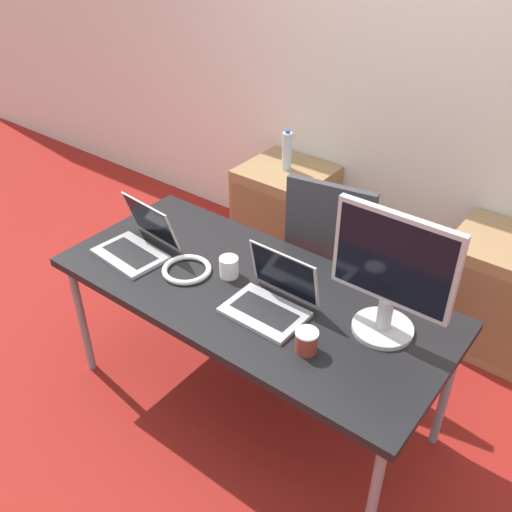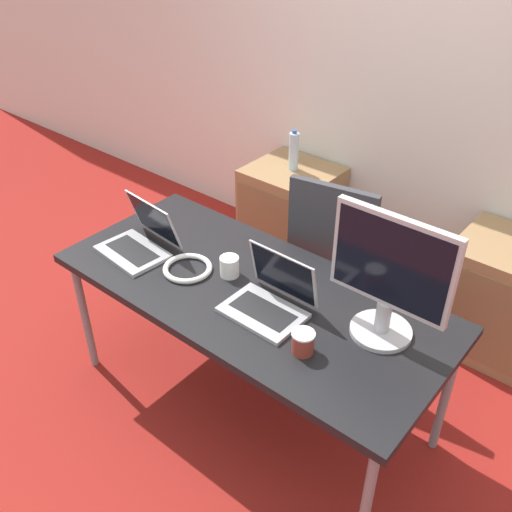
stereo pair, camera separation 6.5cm
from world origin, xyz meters
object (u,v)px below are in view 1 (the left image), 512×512
object	(u,v)px
cabinet_right	(496,293)
coffee_cup_white	(229,267)
laptop_left	(271,299)
coffee_cup_brown	(306,341)
monitor	(391,275)
water_bottle	(287,151)
laptop_right	(137,243)
cable_coil	(187,269)
cabinet_left	(285,213)
office_chair	(336,279)

from	to	relation	value
cabinet_right	coffee_cup_white	xyz separation A→B (m)	(-0.90, -1.17, 0.44)
laptop_left	coffee_cup_brown	size ratio (longest dim) A/B	3.57
cabinet_right	monitor	world-z (taller)	monitor
water_bottle	laptop_right	world-z (taller)	laptop_right
coffee_cup_white	cable_coil	world-z (taller)	coffee_cup_white
coffee_cup_white	laptop_right	bearing A→B (deg)	-165.72
laptop_left	coffee_cup_white	xyz separation A→B (m)	(-0.29, 0.07, -0.00)
monitor	coffee_cup_white	size ratio (longest dim) A/B	5.64
cabinet_left	water_bottle	distance (m)	0.45
office_chair	laptop_left	size ratio (longest dim) A/B	3.13
laptop_right	laptop_left	bearing A→B (deg)	3.52
laptop_left	cabinet_right	bearing A→B (deg)	63.72
monitor	coffee_cup_brown	distance (m)	0.40
cabinet_right	laptop_right	world-z (taller)	laptop_right
laptop_left	laptop_right	size ratio (longest dim) A/B	0.95
cabinet_left	laptop_right	xyz separation A→B (m)	(0.04, -1.29, 0.45)
laptop_left	cabinet_left	bearing A→B (deg)	122.67
water_bottle	monitor	world-z (taller)	monitor
office_chair	laptop_right	bearing A→B (deg)	-128.68
laptop_left	coffee_cup_white	world-z (taller)	laptop_left
water_bottle	cable_coil	distance (m)	1.32
cabinet_right	laptop_right	xyz separation A→B (m)	(-1.37, -1.29, 0.45)
monitor	cable_coil	xyz separation A→B (m)	(-0.89, -0.19, -0.26)
laptop_left	coffee_cup_white	bearing A→B (deg)	165.86
water_bottle	laptop_left	bearing A→B (deg)	-57.38
cabinet_right	monitor	distance (m)	1.28
coffee_cup_brown	monitor	bearing A→B (deg)	58.13
laptop_left	coffee_cup_brown	xyz separation A→B (m)	(0.25, -0.12, -0.00)
cabinet_left	laptop_right	size ratio (longest dim) A/B	1.86
office_chair	coffee_cup_white	xyz separation A→B (m)	(-0.18, -0.69, 0.39)
cabinet_left	laptop_left	world-z (taller)	laptop_left
laptop_right	office_chair	bearing A→B (deg)	51.32
office_chair	monitor	size ratio (longest dim) A/B	1.96
monitor	coffee_cup_brown	size ratio (longest dim) A/B	5.69
water_bottle	monitor	distance (m)	1.65
cabinet_right	laptop_left	size ratio (longest dim) A/B	1.96
monitor	cable_coil	world-z (taller)	monitor
laptop_left	cable_coil	xyz separation A→B (m)	(-0.46, -0.02, -0.04)
office_chair	water_bottle	xyz separation A→B (m)	(-0.69, 0.49, 0.40)
office_chair	water_bottle	distance (m)	0.93
coffee_cup_white	laptop_left	bearing A→B (deg)	-14.14
laptop_right	coffee_cup_white	size ratio (longest dim) A/B	3.73
coffee_cup_white	office_chair	bearing A→B (deg)	75.61
monitor	coffee_cup_brown	xyz separation A→B (m)	(-0.18, -0.28, -0.23)
cabinet_left	laptop_left	xyz separation A→B (m)	(0.80, -1.24, 0.45)
laptop_right	coffee_cup_white	world-z (taller)	laptop_right
coffee_cup_brown	water_bottle	bearing A→B (deg)	127.59
monitor	coffee_cup_white	xyz separation A→B (m)	(-0.72, -0.09, -0.23)
office_chair	laptop_right	size ratio (longest dim) A/B	2.97
cabinet_right	monitor	xyz separation A→B (m)	(-0.18, -1.08, 0.67)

